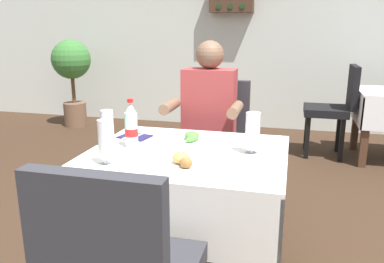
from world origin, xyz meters
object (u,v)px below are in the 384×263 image
object	(u,v)px
beer_glass_left	(107,128)
beer_glass_right	(253,133)
chair_far_diner_seat	(217,140)
plate_near_camera	(181,163)
beer_glass_middle	(105,143)
seated_diner_far	(207,122)
cola_bottle_primary	(131,127)
plate_far_diner	(193,138)
background_chair_left	(335,105)
potted_plant_corner	(72,70)
main_dining_table	(187,183)
napkin_cutlery_set	(135,136)

from	to	relation	value
beer_glass_left	beer_glass_right	distance (m)	0.75
chair_far_diner_seat	beer_glass_left	bearing A→B (deg)	-115.44
plate_near_camera	beer_glass_middle	size ratio (longest dim) A/B	1.17
chair_far_diner_seat	plate_near_camera	xyz separation A→B (m)	(0.03, -1.05, 0.19)
seated_diner_far	cola_bottle_primary	distance (m)	0.77
seated_diner_far	plate_far_diner	xyz separation A→B (m)	(0.03, -0.53, 0.03)
beer_glass_middle	background_chair_left	size ratio (longest dim) A/B	0.22
beer_glass_right	potted_plant_corner	bearing A→B (deg)	133.59
plate_far_diner	beer_glass_right	bearing A→B (deg)	-22.55
seated_diner_far	cola_bottle_primary	world-z (taller)	seated_diner_far
seated_diner_far	beer_glass_left	bearing A→B (deg)	-115.70
chair_far_diner_seat	cola_bottle_primary	distance (m)	0.93
chair_far_diner_seat	beer_glass_left	world-z (taller)	chair_far_diner_seat
seated_diner_far	beer_glass_middle	distance (m)	1.04
main_dining_table	beer_glass_right	size ratio (longest dim) A/B	4.73
seated_diner_far	beer_glass_right	distance (m)	0.78
beer_glass_right	cola_bottle_primary	xyz separation A→B (m)	(-0.63, -0.05, 0.01)
beer_glass_middle	plate_far_diner	bearing A→B (deg)	58.33
seated_diner_far	plate_far_diner	bearing A→B (deg)	-86.64
seated_diner_far	beer_glass_right	bearing A→B (deg)	-60.92
beer_glass_right	chair_far_diner_seat	bearing A→B (deg)	112.67
seated_diner_far	napkin_cutlery_set	bearing A→B (deg)	-120.76
chair_far_diner_seat	cola_bottle_primary	xyz separation A→B (m)	(-0.30, -0.83, 0.28)
main_dining_table	beer_glass_left	world-z (taller)	beer_glass_left
beer_glass_left	potted_plant_corner	world-z (taller)	potted_plant_corner
seated_diner_far	beer_glass_right	size ratio (longest dim) A/B	5.91
main_dining_table	background_chair_left	size ratio (longest dim) A/B	1.04
cola_bottle_primary	background_chair_left	bearing A→B (deg)	62.77
plate_near_camera	napkin_cutlery_set	distance (m)	0.57
chair_far_diner_seat	beer_glass_middle	size ratio (longest dim) A/B	4.51
plate_near_camera	beer_glass_middle	distance (m)	0.36
napkin_cutlery_set	beer_glass_middle	bearing A→B (deg)	-83.42
chair_far_diner_seat	background_chair_left	distance (m)	1.87
cola_bottle_primary	napkin_cutlery_set	bearing A→B (deg)	108.28
beer_glass_right	background_chair_left	bearing A→B (deg)	75.29
beer_glass_left	beer_glass_right	xyz separation A→B (m)	(0.74, 0.09, -0.00)
main_dining_table	seated_diner_far	size ratio (longest dim) A/B	0.80
plate_far_diner	beer_glass_middle	size ratio (longest dim) A/B	1.11
potted_plant_corner	napkin_cutlery_set	bearing A→B (deg)	-53.14
beer_glass_left	beer_glass_right	bearing A→B (deg)	7.03
chair_far_diner_seat	potted_plant_corner	xyz separation A→B (m)	(-2.42, 2.10, 0.23)
cola_bottle_primary	napkin_cutlery_set	distance (m)	0.23
plate_far_diner	cola_bottle_primary	size ratio (longest dim) A/B	0.92
main_dining_table	beer_glass_right	xyz separation A→B (m)	(0.33, 0.04, 0.28)
chair_far_diner_seat	beer_glass_middle	world-z (taller)	chair_far_diner_seat
napkin_cutlery_set	potted_plant_corner	bearing A→B (deg)	126.86
beer_glass_left	cola_bottle_primary	size ratio (longest dim) A/B	0.78
plate_near_camera	plate_far_diner	bearing A→B (deg)	96.75
potted_plant_corner	beer_glass_right	bearing A→B (deg)	-46.41
seated_diner_far	plate_near_camera	bearing A→B (deg)	-85.15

